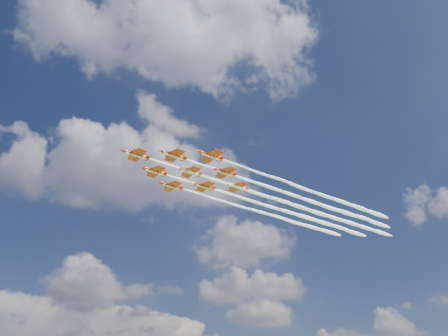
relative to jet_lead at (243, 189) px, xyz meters
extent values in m
cylinder|color=red|center=(-38.90, -22.36, 0.00)|extent=(7.53, 4.97, 1.11)
cone|color=red|center=(-43.26, -24.87, 0.00)|extent=(2.30, 1.96, 1.11)
cone|color=red|center=(-34.81, -20.01, 0.00)|extent=(1.81, 1.62, 1.01)
ellipsoid|color=black|center=(-40.65, -23.36, 0.45)|extent=(2.27, 1.84, 0.72)
cube|color=red|center=(-38.47, -22.11, -0.05)|extent=(7.40, 9.63, 0.14)
cube|color=red|center=(-35.42, -20.36, 0.00)|extent=(3.02, 3.84, 0.12)
cube|color=red|center=(-35.24, -20.26, 0.90)|extent=(1.47, 0.92, 1.81)
cube|color=silver|center=(-38.90, -22.36, -0.50)|extent=(6.99, 4.54, 0.12)
cylinder|color=red|center=(-26.39, -23.09, 0.00)|extent=(7.53, 4.97, 1.11)
cone|color=red|center=(-30.75, -25.60, 0.00)|extent=(2.30, 1.96, 1.11)
cone|color=red|center=(-22.30, -20.74, 0.00)|extent=(1.81, 1.62, 1.01)
ellipsoid|color=black|center=(-28.14, -24.10, 0.45)|extent=(2.27, 1.84, 0.72)
cube|color=red|center=(-25.96, -22.84, -0.05)|extent=(7.40, 9.63, 0.14)
cube|color=red|center=(-22.91, -21.09, 0.00)|extent=(3.02, 3.84, 0.12)
cube|color=red|center=(-22.73, -20.99, 0.90)|extent=(1.47, 0.92, 1.81)
cube|color=silver|center=(-26.39, -23.09, -0.50)|extent=(6.99, 4.54, 0.12)
cylinder|color=red|center=(-33.24, -11.19, 0.00)|extent=(7.53, 4.97, 1.11)
cone|color=red|center=(-37.60, -13.69, 0.00)|extent=(2.30, 1.96, 1.11)
cone|color=red|center=(-29.14, -8.83, 0.00)|extent=(1.81, 1.62, 1.01)
ellipsoid|color=black|center=(-34.98, -12.19, 0.45)|extent=(2.27, 1.84, 0.72)
cube|color=red|center=(-32.80, -10.93, -0.05)|extent=(7.40, 9.63, 0.14)
cube|color=red|center=(-29.75, -9.18, 0.00)|extent=(3.02, 3.84, 0.12)
cube|color=red|center=(-29.58, -9.08, 0.90)|extent=(1.47, 0.92, 1.81)
cube|color=silver|center=(-33.24, -11.19, -0.50)|extent=(6.99, 4.54, 0.12)
cylinder|color=red|center=(-13.88, -23.82, 0.00)|extent=(7.53, 4.97, 1.11)
cone|color=red|center=(-18.24, -26.33, 0.00)|extent=(2.30, 1.96, 1.11)
cone|color=red|center=(-9.79, -21.47, 0.00)|extent=(1.81, 1.62, 1.01)
ellipsoid|color=black|center=(-15.63, -24.83, 0.45)|extent=(2.27, 1.84, 0.72)
cube|color=red|center=(-13.45, -23.57, -0.05)|extent=(7.40, 9.63, 0.14)
cube|color=red|center=(-10.40, -21.82, 0.00)|extent=(3.02, 3.84, 0.12)
cube|color=red|center=(-10.22, -21.72, 0.90)|extent=(1.47, 0.92, 1.81)
cube|color=silver|center=(-13.88, -23.82, -0.50)|extent=(6.99, 4.54, 0.12)
cylinder|color=red|center=(-20.73, -11.92, 0.00)|extent=(7.53, 4.97, 1.11)
cone|color=red|center=(-25.09, -14.42, 0.00)|extent=(2.30, 1.96, 1.11)
cone|color=red|center=(-16.63, -9.56, 0.00)|extent=(1.81, 1.62, 1.01)
ellipsoid|color=black|center=(-22.47, -12.92, 0.45)|extent=(2.27, 1.84, 0.72)
cube|color=red|center=(-20.29, -11.66, -0.05)|extent=(7.40, 9.63, 0.14)
cube|color=red|center=(-17.24, -9.91, 0.00)|extent=(3.02, 3.84, 0.12)
cube|color=red|center=(-17.07, -9.81, 0.90)|extent=(1.47, 0.92, 1.81)
cube|color=silver|center=(-20.73, -11.92, -0.50)|extent=(6.99, 4.54, 0.12)
cylinder|color=red|center=(-27.57, -0.01, 0.00)|extent=(7.53, 4.97, 1.11)
cone|color=red|center=(-31.93, -2.51, 0.00)|extent=(2.30, 1.96, 1.11)
cone|color=red|center=(-23.48, 2.35, 0.00)|extent=(1.81, 1.62, 1.01)
ellipsoid|color=black|center=(-29.32, -1.01, 0.45)|extent=(2.27, 1.84, 0.72)
cube|color=red|center=(-27.14, 0.24, -0.05)|extent=(7.40, 9.63, 0.14)
cube|color=red|center=(-24.09, 2.00, 0.00)|extent=(3.02, 3.84, 0.12)
cube|color=red|center=(-23.91, 2.10, 0.90)|extent=(1.47, 0.92, 1.81)
cube|color=silver|center=(-27.57, -0.01, -0.50)|extent=(6.99, 4.54, 0.12)
cylinder|color=red|center=(-8.22, -12.65, 0.00)|extent=(7.53, 4.97, 1.11)
cone|color=red|center=(-12.58, -15.15, 0.00)|extent=(2.30, 1.96, 1.11)
cone|color=red|center=(-4.12, -10.29, 0.00)|extent=(1.81, 1.62, 1.01)
ellipsoid|color=black|center=(-9.96, -13.65, 0.45)|extent=(2.27, 1.84, 0.72)
cube|color=red|center=(-7.78, -12.39, -0.05)|extent=(7.40, 9.63, 0.14)
cube|color=red|center=(-4.73, -10.64, 0.00)|extent=(3.02, 3.84, 0.12)
cube|color=red|center=(-4.56, -10.54, 0.90)|extent=(1.47, 0.92, 1.81)
cube|color=silver|center=(-8.22, -12.65, -0.50)|extent=(6.99, 4.54, 0.12)
cylinder|color=red|center=(-15.06, -0.74, 0.00)|extent=(7.53, 4.97, 1.11)
cone|color=red|center=(-19.42, -3.24, 0.00)|extent=(2.30, 1.96, 1.11)
cone|color=red|center=(-10.97, 1.62, 0.00)|extent=(1.81, 1.62, 1.01)
ellipsoid|color=black|center=(-16.81, -1.74, 0.45)|extent=(2.27, 1.84, 0.72)
cube|color=red|center=(-14.63, -0.49, -0.05)|extent=(7.40, 9.63, 0.14)
cube|color=red|center=(-11.58, 1.27, 0.00)|extent=(3.02, 3.84, 0.12)
cube|color=red|center=(-11.40, 1.37, 0.90)|extent=(1.47, 0.92, 1.81)
cube|color=silver|center=(-15.06, -0.74, -0.50)|extent=(6.99, 4.54, 0.12)
cylinder|color=red|center=(-2.55, -1.47, 0.00)|extent=(7.53, 4.97, 1.11)
cone|color=red|center=(-6.91, -3.97, 0.00)|extent=(2.30, 1.96, 1.11)
cone|color=red|center=(1.54, 0.89, 0.00)|extent=(1.81, 1.62, 1.01)
ellipsoid|color=black|center=(-4.30, -2.47, 0.45)|extent=(2.27, 1.84, 0.72)
cube|color=red|center=(-2.12, -1.22, -0.05)|extent=(7.40, 9.63, 0.14)
cube|color=red|center=(0.93, 0.54, 0.00)|extent=(3.02, 3.84, 0.12)
cube|color=red|center=(1.11, 0.64, 0.90)|extent=(1.47, 0.92, 1.81)
cube|color=silver|center=(-2.55, -1.47, -0.50)|extent=(6.99, 4.54, 0.12)
camera|label=1|loc=(-20.42, -149.59, -75.07)|focal=35.00mm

